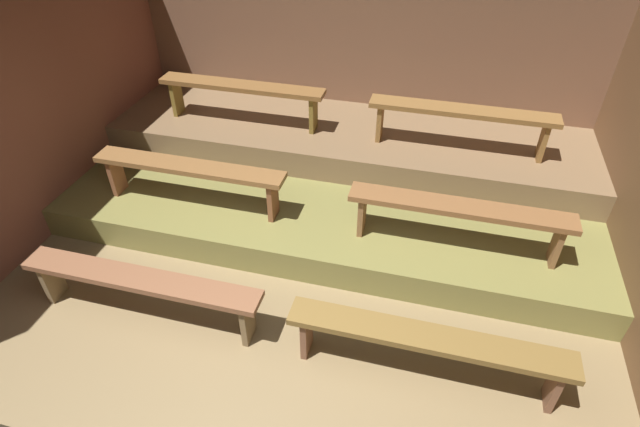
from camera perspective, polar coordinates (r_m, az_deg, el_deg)
ground at (r=5.22m, az=-0.22°, el=-3.81°), size 6.32×4.97×0.08m
wall_back at (r=6.36m, az=4.90°, el=17.59°), size 6.32×0.06×2.50m
wall_left at (r=5.78m, az=-28.63°, el=11.03°), size 0.06×4.97×2.50m
platform_lower at (r=5.68m, az=1.75°, el=2.60°), size 5.52×2.65×0.31m
platform_middle at (r=6.03m, az=3.18°, el=8.32°), size 5.52×1.41×0.31m
bench_floor_left at (r=4.48m, az=-19.61°, el=-7.53°), size 2.10×0.25×0.47m
bench_floor_right at (r=3.91m, az=12.05°, el=-14.10°), size 2.10×0.25×0.47m
bench_lower_left at (r=5.16m, az=-14.60°, el=4.61°), size 1.97×0.25×0.47m
bench_lower_right at (r=4.62m, az=15.47°, el=0.12°), size 1.97×0.25×0.47m
bench_middle_left at (r=6.00m, az=-8.87°, el=13.57°), size 1.94×0.25×0.47m
bench_middle_right at (r=5.56m, az=15.77°, el=10.62°), size 1.94×0.25×0.47m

